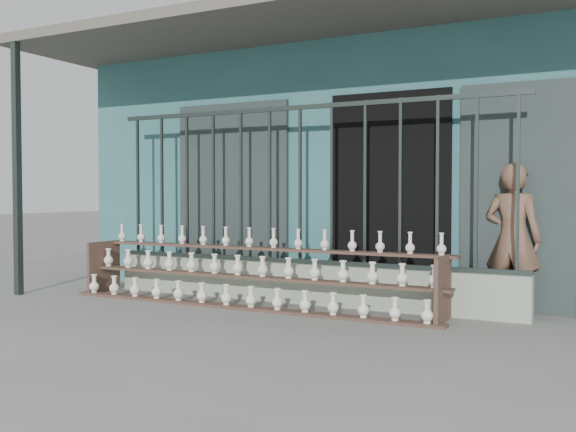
% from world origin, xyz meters
% --- Properties ---
extents(ground, '(60.00, 60.00, 0.00)m').
position_xyz_m(ground, '(0.00, 0.00, 0.00)').
color(ground, slate).
extents(workshop_building, '(7.40, 6.60, 3.21)m').
position_xyz_m(workshop_building, '(0.00, 4.23, 1.62)').
color(workshop_building, '#316769').
rests_on(workshop_building, ground).
extents(parapet_wall, '(5.00, 0.20, 0.45)m').
position_xyz_m(parapet_wall, '(0.00, 1.30, 0.23)').
color(parapet_wall, '#9AAA92').
rests_on(parapet_wall, ground).
extents(security_fence, '(5.00, 0.04, 1.80)m').
position_xyz_m(security_fence, '(-0.00, 1.30, 1.35)').
color(security_fence, '#283330').
rests_on(security_fence, parapet_wall).
extents(shelf_rack, '(4.50, 0.68, 0.85)m').
position_xyz_m(shelf_rack, '(-0.42, 0.88, 0.36)').
color(shelf_rack, brown).
rests_on(shelf_rack, ground).
extents(elderly_woman, '(0.62, 0.46, 1.56)m').
position_xyz_m(elderly_woman, '(2.26, 1.67, 0.78)').
color(elderly_woman, brown).
rests_on(elderly_woman, ground).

